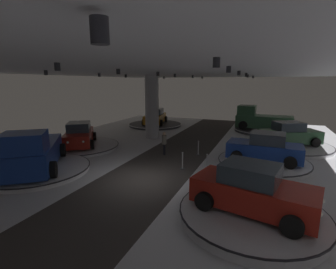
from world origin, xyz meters
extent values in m
cube|color=silver|center=(0.00, 0.00, -0.03)|extent=(24.00, 44.00, 0.05)
cube|color=#383330|center=(0.00, 0.00, 0.00)|extent=(4.40, 44.00, 0.01)
cube|color=silver|center=(0.00, 0.00, 5.55)|extent=(24.00, 44.00, 0.10)
cylinder|color=black|center=(-3.84, -1.88, 5.32)|extent=(0.16, 0.16, 0.22)
cylinder|color=black|center=(-3.66, 1.80, 5.32)|extent=(0.16, 0.16, 0.22)
cylinder|color=black|center=(-3.80, 5.01, 5.32)|extent=(0.16, 0.16, 0.22)
cylinder|color=black|center=(-3.80, 8.91, 5.32)|extent=(0.16, 0.16, 0.22)
cylinder|color=black|center=(-3.83, 12.13, 5.32)|extent=(0.16, 0.16, 0.22)
cylinder|color=black|center=(0.14, -5.15, 5.32)|extent=(0.16, 0.16, 0.22)
cylinder|color=black|center=(-0.12, -1.66, 5.32)|extent=(0.16, 0.16, 0.22)
cylinder|color=black|center=(0.18, 1.69, 5.32)|extent=(0.16, 0.16, 0.22)
cylinder|color=black|center=(-0.06, 4.98, 5.32)|extent=(0.16, 0.16, 0.22)
cylinder|color=black|center=(0.06, 8.70, 5.32)|extent=(0.16, 0.16, 0.22)
cylinder|color=black|center=(-0.03, 12.09, 5.32)|extent=(0.16, 0.16, 0.22)
cylinder|color=black|center=(4.34, -8.86, 5.32)|extent=(0.16, 0.16, 0.22)
cylinder|color=black|center=(4.58, -5.05, 5.32)|extent=(0.16, 0.16, 0.22)
cylinder|color=black|center=(4.38, -1.88, 5.32)|extent=(0.16, 0.16, 0.22)
cylinder|color=black|center=(4.31, 1.95, 5.32)|extent=(0.16, 0.16, 0.22)
cylinder|color=black|center=(4.39, 5.07, 5.32)|extent=(0.16, 0.16, 0.22)
cylinder|color=black|center=(4.23, 8.40, 5.32)|extent=(0.16, 0.16, 0.22)
cylinder|color=black|center=(4.40, 11.98, 5.32)|extent=(0.16, 0.16, 0.22)
cylinder|color=#ADADB2|center=(-3.75, 9.16, 2.75)|extent=(1.19, 1.19, 5.50)
cylinder|color=silver|center=(5.71, 4.74, 0.14)|extent=(5.21, 5.21, 0.28)
cylinder|color=black|center=(5.71, 4.74, 0.25)|extent=(5.32, 5.32, 0.05)
cube|color=navy|center=(5.71, 4.74, 0.89)|extent=(4.29, 2.02, 0.90)
cube|color=#2D3842|center=(5.86, 4.73, 1.64)|extent=(1.98, 1.66, 0.70)
cylinder|color=black|center=(4.23, 3.81, 0.62)|extent=(0.69, 0.26, 0.68)
cylinder|color=black|center=(4.34, 5.81, 0.62)|extent=(0.69, 0.26, 0.68)
cylinder|color=black|center=(7.09, 3.66, 0.62)|extent=(0.69, 0.26, 0.68)
cylinder|color=black|center=(7.19, 5.66, 0.62)|extent=(0.69, 0.26, 0.68)
sphere|color=white|center=(3.63, 4.35, 1.01)|extent=(0.18, 0.18, 0.18)
sphere|color=white|center=(3.68, 5.34, 1.01)|extent=(0.18, 0.18, 0.18)
cylinder|color=#B7B7BC|center=(5.46, -1.92, 0.19)|extent=(5.15, 5.15, 0.38)
cylinder|color=black|center=(5.46, -1.92, 0.35)|extent=(5.25, 5.25, 0.05)
cube|color=maroon|center=(5.46, -1.92, 0.99)|extent=(4.49, 2.66, 0.90)
cube|color=#2D3842|center=(5.31, -1.88, 1.73)|extent=(2.19, 1.93, 0.70)
cylinder|color=black|center=(7.07, -1.25, 0.72)|extent=(0.71, 0.36, 0.68)
cylinder|color=black|center=(6.64, -3.20, 0.72)|extent=(0.71, 0.36, 0.68)
cylinder|color=black|center=(4.28, -0.63, 0.72)|extent=(0.71, 0.36, 0.68)
cylinder|color=black|center=(3.85, -2.58, 0.72)|extent=(0.71, 0.36, 0.68)
sphere|color=white|center=(7.58, -1.88, 1.10)|extent=(0.18, 0.18, 0.18)
sphere|color=white|center=(7.36, -2.84, 1.10)|extent=(0.18, 0.18, 0.18)
cylinder|color=#B7B7BC|center=(-7.24, 3.77, 0.12)|extent=(5.63, 5.63, 0.24)
cylinder|color=black|center=(-7.24, 3.77, 0.21)|extent=(5.75, 5.75, 0.05)
cube|color=maroon|center=(-7.24, 3.77, 0.85)|extent=(3.86, 4.48, 0.90)
cube|color=#2D3842|center=(-7.33, 3.90, 1.60)|extent=(2.36, 2.45, 0.70)
cylinder|color=black|center=(-5.61, 3.16, 0.58)|extent=(0.57, 0.69, 0.68)
cylinder|color=black|center=(-7.26, 2.03, 0.58)|extent=(0.57, 0.69, 0.68)
cylinder|color=black|center=(-7.22, 5.52, 0.58)|extent=(0.57, 0.69, 0.68)
cylinder|color=black|center=(-8.87, 4.39, 0.58)|extent=(0.57, 0.69, 0.68)
sphere|color=white|center=(-5.67, 2.35, 0.97)|extent=(0.18, 0.18, 0.18)
sphere|color=white|center=(-6.49, 1.80, 0.97)|extent=(0.18, 0.18, 0.18)
cylinder|color=#333338|center=(5.49, 15.79, 0.14)|extent=(5.57, 5.56, 0.27)
cylinder|color=white|center=(5.49, 15.79, 0.24)|extent=(5.68, 5.68, 0.05)
cube|color=#2D5638|center=(5.49, 15.79, 1.02)|extent=(5.37, 2.30, 1.20)
cube|color=#2D5638|center=(3.79, 15.86, 2.07)|extent=(1.77, 1.96, 1.00)
cube|color=#28333D|center=(4.30, 15.84, 2.07)|extent=(0.15, 1.75, 0.75)
cylinder|color=black|center=(3.59, 14.69, 0.69)|extent=(0.85, 0.31, 0.84)
cylinder|color=black|center=(3.68, 17.04, 0.69)|extent=(0.85, 0.31, 0.84)
cylinder|color=black|center=(7.30, 14.55, 0.69)|extent=(0.85, 0.31, 0.84)
cylinder|color=black|center=(7.39, 16.90, 0.69)|extent=(0.85, 0.31, 0.84)
cylinder|color=#B7B7BC|center=(7.41, 9.61, 0.15)|extent=(5.92, 5.92, 0.31)
cylinder|color=black|center=(7.41, 9.61, 0.28)|extent=(6.04, 6.04, 0.05)
cube|color=#2D5638|center=(7.41, 9.61, 0.92)|extent=(4.56, 3.46, 0.90)
cube|color=#2D3842|center=(7.28, 9.55, 1.66)|extent=(2.39, 2.24, 0.70)
cylinder|color=black|center=(8.25, 11.14, 0.65)|extent=(0.71, 0.50, 0.68)
cylinder|color=black|center=(9.13, 9.35, 0.65)|extent=(0.71, 0.50, 0.68)
cylinder|color=black|center=(5.69, 9.88, 0.65)|extent=(0.71, 0.50, 0.68)
cylinder|color=black|center=(6.57, 8.09, 0.65)|extent=(0.71, 0.50, 0.68)
sphere|color=white|center=(9.04, 10.96, 1.03)|extent=(0.18, 0.18, 0.18)
sphere|color=white|center=(9.48, 10.07, 1.03)|extent=(0.18, 0.18, 0.18)
cylinder|color=#333338|center=(-6.05, 14.82, 0.13)|extent=(5.87, 5.87, 0.26)
cylinder|color=white|center=(-6.05, 14.82, 0.23)|extent=(5.99, 5.99, 0.05)
cube|color=#B77519|center=(-6.05, 14.82, 0.87)|extent=(2.65, 4.49, 0.90)
cube|color=#2D3842|center=(-6.08, 14.96, 1.62)|extent=(1.93, 2.19, 0.70)
cylinder|color=black|center=(-4.77, 13.63, 0.60)|extent=(0.36, 0.71, 0.68)
cylinder|color=black|center=(-6.73, 13.21, 0.60)|extent=(0.36, 0.71, 0.68)
cylinder|color=black|center=(-5.38, 16.42, 0.60)|extent=(0.36, 0.71, 0.68)
cylinder|color=black|center=(-7.33, 16.00, 0.60)|extent=(0.36, 0.71, 0.68)
sphere|color=white|center=(-5.13, 12.91, 0.98)|extent=(0.18, 0.18, 0.18)
sphere|color=white|center=(-6.10, 12.70, 0.98)|extent=(0.18, 0.18, 0.18)
cylinder|color=silver|center=(-5.90, -1.25, 0.14)|extent=(5.56, 5.57, 0.27)
cylinder|color=black|center=(-5.90, -1.25, 0.24)|extent=(5.68, 5.68, 0.05)
cube|color=navy|center=(-5.90, -1.25, 1.02)|extent=(4.89, 5.48, 1.20)
cube|color=navy|center=(-4.87, -2.60, 2.07)|extent=(2.54, 2.51, 1.00)
cube|color=#28333D|center=(-5.18, -2.19, 2.07)|extent=(1.43, 1.13, 0.75)
cylinder|color=black|center=(-3.84, -2.01, 0.69)|extent=(0.73, 0.84, 0.84)
cylinder|color=black|center=(-6.10, 0.94, 0.69)|extent=(0.73, 0.84, 0.84)
cylinder|color=black|center=(-7.97, -0.50, 0.69)|extent=(0.73, 0.84, 0.84)
cylinder|color=black|center=(-0.61, 4.45, 0.40)|extent=(0.14, 0.14, 0.80)
cylinder|color=black|center=(-0.70, 4.61, 0.40)|extent=(0.14, 0.14, 0.80)
cylinder|color=#6B665B|center=(-0.66, 4.53, 1.06)|extent=(0.32, 0.32, 0.62)
sphere|color=beige|center=(-0.66, 4.53, 1.48)|extent=(0.22, 0.22, 0.22)
cylinder|color=#333338|center=(1.43, 2.26, 0.02)|extent=(0.28, 0.28, 0.04)
cylinder|color=#B2B2B7|center=(1.43, 2.26, 0.48)|extent=(0.07, 0.07, 0.96)
sphere|color=#B2B2B7|center=(1.43, 2.26, 0.96)|extent=(0.10, 0.10, 0.10)
cylinder|color=#333338|center=(2.80, 2.45, 0.02)|extent=(0.28, 0.28, 0.04)
cylinder|color=#B2B2B7|center=(2.80, 2.45, 0.48)|extent=(0.07, 0.07, 0.96)
sphere|color=#B2B2B7|center=(2.80, 2.45, 0.96)|extent=(0.10, 0.10, 0.10)
cylinder|color=#333338|center=(1.54, 5.31, 0.02)|extent=(0.28, 0.28, 0.04)
cylinder|color=#B2B2B7|center=(1.54, 5.31, 0.48)|extent=(0.07, 0.07, 0.96)
sphere|color=#B2B2B7|center=(1.54, 5.31, 0.96)|extent=(0.10, 0.10, 0.10)
camera|label=1|loc=(5.69, -10.70, 4.90)|focal=26.63mm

